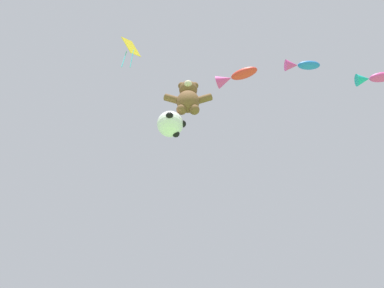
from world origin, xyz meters
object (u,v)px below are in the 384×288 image
Objects in this scene: fish_kite_crimson at (234,77)px; fish_kite_cobalt at (300,65)px; soccer_ball_kite at (171,124)px; teddy_bear_kite at (188,98)px; diamond_kite at (131,48)px; fish_kite_magenta at (372,78)px.

fish_kite_cobalt is (2.78, -0.63, -0.10)m from fish_kite_crimson.
fish_kite_crimson is at bearing 167.23° from fish_kite_cobalt.
fish_kite_crimson reaches higher than soccer_ball_kite.
fish_kite_cobalt is at bearing -0.35° from soccer_ball_kite.
teddy_bear_kite is 1.43m from soccer_ball_kite.
diamond_kite reaches higher than fish_kite_crimson.
fish_kite_magenta is at bearing -5.94° from fish_kite_crimson.
fish_kite_crimson is at bearing 174.06° from fish_kite_magenta.
fish_kite_crimson is (2.00, 0.82, 2.69)m from teddy_bear_kite.
fish_kite_cobalt is (5.40, -0.03, 3.86)m from soccer_ball_kite.
teddy_bear_kite is 1.26× the size of fish_kite_cobalt.
fish_kite_crimson is 1.29× the size of fish_kite_cobalt.
teddy_bear_kite is at bearing -157.66° from fish_kite_crimson.
diamond_kite reaches higher than soccer_ball_kite.
fish_kite_magenta reaches higher than soccer_ball_kite.
teddy_bear_kite reaches higher than soccer_ball_kite.
teddy_bear_kite is at bearing -0.59° from diamond_kite.
fish_kite_crimson is 1.28× the size of fish_kite_magenta.
fish_kite_crimson reaches higher than teddy_bear_kite.
soccer_ball_kite is at bearing 5.74° from diamond_kite.
teddy_bear_kite is 0.98× the size of fish_kite_crimson.
soccer_ball_kite is at bearing 159.69° from teddy_bear_kite.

